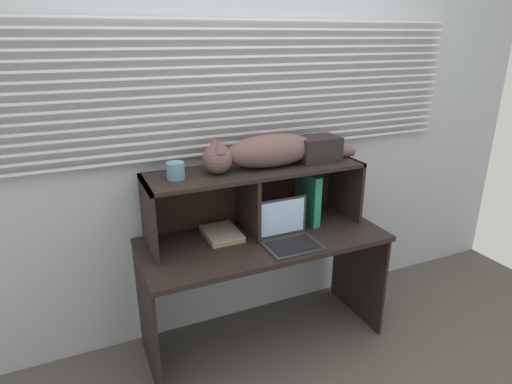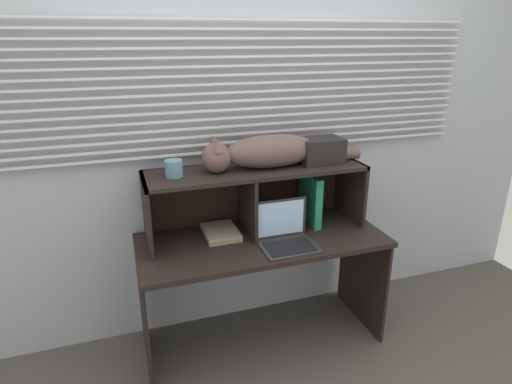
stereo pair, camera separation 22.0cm
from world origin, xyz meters
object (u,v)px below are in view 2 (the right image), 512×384
binder_upright (310,199)px  laptop (286,236)px  book_stack (221,232)px  small_basket (174,168)px  cat (265,152)px  storage_box (320,150)px

binder_upright → laptop: bearing=-138.2°
book_stack → small_basket: size_ratio=2.80×
cat → storage_box: bearing=0.0°
cat → small_basket: bearing=180.0°
laptop → cat: bearing=100.7°
laptop → book_stack: (-0.31, 0.22, -0.03)m
storage_box → small_basket: bearing=180.0°
cat → book_stack: size_ratio=3.66×
laptop → binder_upright: 0.35m
book_stack → small_basket: small_basket is taller
small_basket → binder_upright: bearing=0.0°
small_basket → storage_box: (0.85, 0.00, 0.03)m
binder_upright → book_stack: binder_upright is taller
binder_upright → storage_box: bearing=0.0°
book_stack → cat: bearing=-0.2°
book_stack → small_basket: 0.47m
storage_box → cat: bearing=-180.0°
small_basket → storage_box: storage_box is taller
laptop → binder_upright: binder_upright is taller
laptop → binder_upright: size_ratio=0.97×
book_stack → storage_box: size_ratio=1.05×
cat → binder_upright: bearing=0.0°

